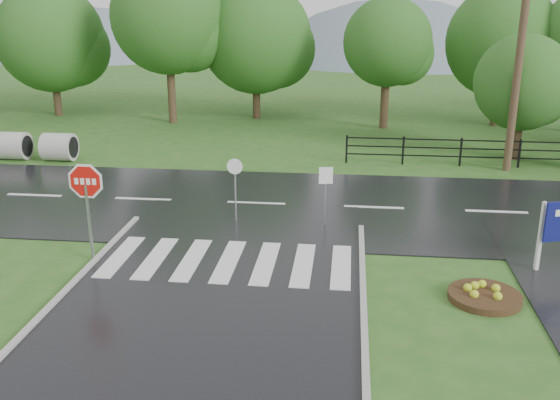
# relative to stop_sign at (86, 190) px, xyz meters

# --- Properties ---
(ground) EXTENTS (120.00, 120.00, 0.00)m
(ground) POSITION_rel_stop_sign_xyz_m (3.66, -4.76, -1.99)
(ground) COLOR #2D5B1E
(ground) RESTS_ON ground
(main_road) EXTENTS (90.00, 8.00, 0.04)m
(main_road) POSITION_rel_stop_sign_xyz_m (3.66, 5.24, -1.99)
(main_road) COLOR black
(main_road) RESTS_ON ground
(crosswalk) EXTENTS (6.50, 2.80, 0.02)m
(crosswalk) POSITION_rel_stop_sign_xyz_m (3.66, 0.24, -1.93)
(crosswalk) COLOR silver
(crosswalk) RESTS_ON ground
(fence_west) EXTENTS (9.58, 0.08, 1.20)m
(fence_west) POSITION_rel_stop_sign_xyz_m (11.41, 11.24, -1.26)
(fence_west) COLOR black
(fence_west) RESTS_ON ground
(hills) EXTENTS (102.00, 48.00, 48.00)m
(hills) POSITION_rel_stop_sign_xyz_m (7.15, 60.24, -17.52)
(hills) COLOR slate
(hills) RESTS_ON ground
(treeline) EXTENTS (83.20, 5.20, 10.00)m
(treeline) POSITION_rel_stop_sign_xyz_m (4.66, 19.24, -1.99)
(treeline) COLOR #24581B
(treeline) RESTS_ON ground
(stop_sign) EXTENTS (1.28, 0.06, 2.87)m
(stop_sign) POSITION_rel_stop_sign_xyz_m (0.00, 0.00, 0.00)
(stop_sign) COLOR #939399
(stop_sign) RESTS_ON ground
(flower_bed) EXTENTS (1.70, 1.70, 0.34)m
(flower_bed) POSITION_rel_stop_sign_xyz_m (10.04, -1.17, -1.86)
(flower_bed) COLOR #332111
(flower_bed) RESTS_ON ground
(reg_sign_small) EXTENTS (0.42, 0.10, 1.90)m
(reg_sign_small) POSITION_rel_stop_sign_xyz_m (6.09, 3.33, -0.62)
(reg_sign_small) COLOR #939399
(reg_sign_small) RESTS_ON ground
(reg_sign_round) EXTENTS (0.49, 0.07, 2.09)m
(reg_sign_round) POSITION_rel_stop_sign_xyz_m (3.31, 3.33, -0.65)
(reg_sign_round) COLOR #939399
(reg_sign_round) RESTS_ON ground
(utility_pole_east) EXTENTS (1.59, 0.65, 9.27)m
(utility_pole_east) POSITION_rel_stop_sign_xyz_m (13.21, 10.74, 2.72)
(utility_pole_east) COLOR #473523
(utility_pole_east) RESTS_ON ground
(entrance_tree_left) EXTENTS (4.07, 4.07, 5.35)m
(entrance_tree_left) POSITION_rel_stop_sign_xyz_m (13.98, 12.74, 1.32)
(entrance_tree_left) COLOR #3D2B1C
(entrance_tree_left) RESTS_ON ground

